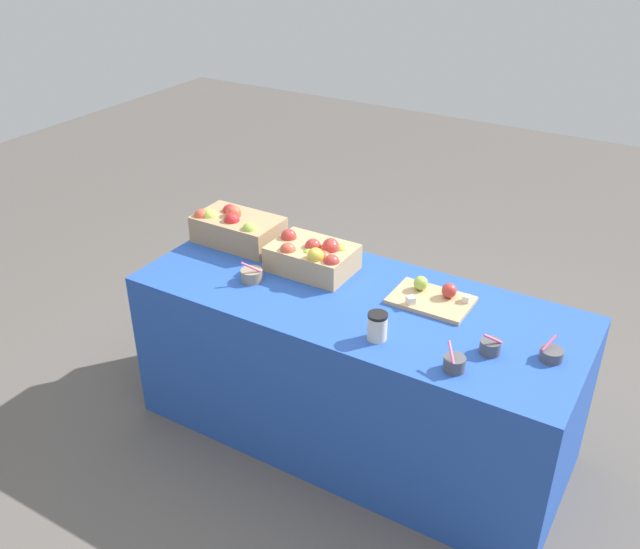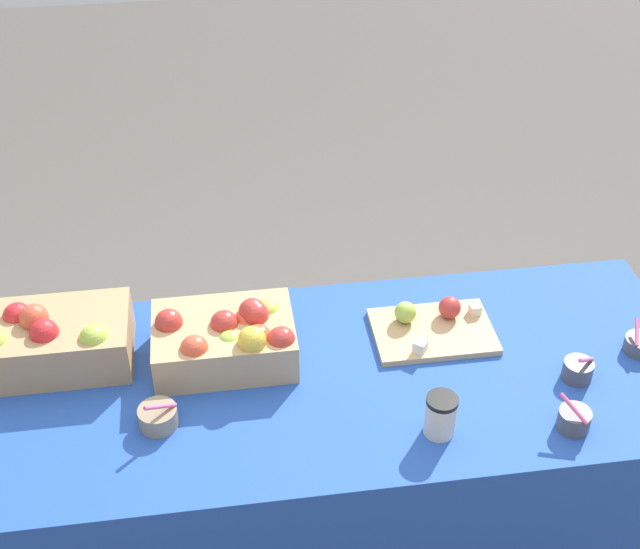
# 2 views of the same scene
# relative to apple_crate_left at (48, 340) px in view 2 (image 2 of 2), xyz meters

# --- Properties ---
(ground_plane) EXTENTS (10.00, 10.00, 0.00)m
(ground_plane) POSITION_rel_apple_crate_left_xyz_m (0.74, -0.16, -0.82)
(ground_plane) COLOR #56514C
(table) EXTENTS (1.90, 0.76, 0.74)m
(table) POSITION_rel_apple_crate_left_xyz_m (0.74, -0.16, -0.45)
(table) COLOR #234CAD
(table) RESTS_ON ground_plane
(apple_crate_left) EXTENTS (0.41, 0.24, 0.18)m
(apple_crate_left) POSITION_rel_apple_crate_left_xyz_m (0.00, 0.00, 0.00)
(apple_crate_left) COLOR tan
(apple_crate_left) RESTS_ON table
(apple_crate_middle) EXTENTS (0.37, 0.26, 0.16)m
(apple_crate_middle) POSITION_rel_apple_crate_left_xyz_m (0.46, -0.05, -0.00)
(apple_crate_middle) COLOR tan
(apple_crate_middle) RESTS_ON table
(cutting_board_front) EXTENTS (0.33, 0.22, 0.08)m
(cutting_board_front) POSITION_rel_apple_crate_left_xyz_m (1.02, -0.02, -0.06)
(cutting_board_front) COLOR tan
(cutting_board_front) RESTS_ON table
(sample_bowl_near) EXTENTS (0.08, 0.08, 0.10)m
(sample_bowl_near) POSITION_rel_apple_crate_left_xyz_m (1.35, -0.25, -0.05)
(sample_bowl_near) COLOR #4C4C51
(sample_bowl_near) RESTS_ON table
(sample_bowl_mid) EXTENTS (0.08, 0.09, 0.10)m
(sample_bowl_mid) POSITION_rel_apple_crate_left_xyz_m (1.27, -0.42, -0.05)
(sample_bowl_mid) COLOR #4C4C51
(sample_bowl_mid) RESTS_ON table
(sample_bowl_far) EXTENTS (0.10, 0.09, 0.10)m
(sample_bowl_far) POSITION_rel_apple_crate_left_xyz_m (0.28, -0.27, -0.05)
(sample_bowl_far) COLOR gray
(sample_bowl_far) RESTS_ON table
(sample_bowl_extra) EXTENTS (0.08, 0.09, 0.08)m
(sample_bowl_extra) POSITION_rel_apple_crate_left_xyz_m (1.55, -0.18, -0.05)
(sample_bowl_extra) COLOR #4C4C51
(sample_bowl_extra) RESTS_ON table
(coffee_cup) EXTENTS (0.08, 0.08, 0.11)m
(coffee_cup) POSITION_rel_apple_crate_left_xyz_m (0.95, -0.39, -0.02)
(coffee_cup) COLOR beige
(coffee_cup) RESTS_ON table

